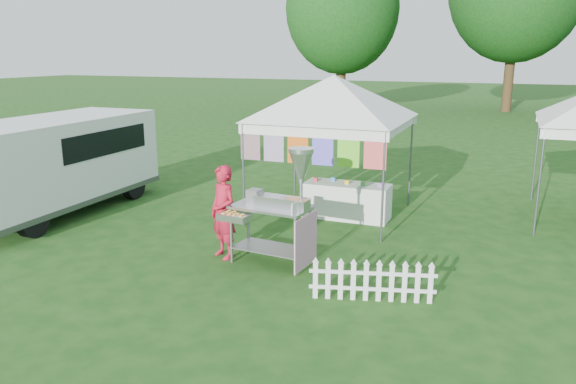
% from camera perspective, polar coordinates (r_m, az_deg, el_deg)
% --- Properties ---
extents(ground, '(120.00, 120.00, 0.00)m').
position_cam_1_polar(ground, '(9.23, -2.25, -7.97)').
color(ground, '#164313').
rests_on(ground, ground).
extents(canopy_main, '(4.24, 4.24, 3.45)m').
position_cam_1_polar(canopy_main, '(11.84, 4.70, 11.73)').
color(canopy_main, '#59595E').
rests_on(canopy_main, ground).
extents(tree_left, '(6.40, 6.40, 9.53)m').
position_cam_1_polar(tree_left, '(33.28, 5.55, 18.11)').
color(tree_left, '#3E2A16').
rests_on(tree_left, ground).
extents(donut_cart, '(1.50, 0.94, 1.99)m').
position_cam_1_polar(donut_cart, '(9.08, -0.71, -0.54)').
color(donut_cart, gray).
rests_on(donut_cart, ground).
extents(vendor, '(0.70, 0.63, 1.62)m').
position_cam_1_polar(vendor, '(9.62, -6.60, -2.04)').
color(vendor, '#B8162D').
rests_on(vendor, ground).
extents(cargo_van, '(2.05, 5.00, 2.06)m').
position_cam_1_polar(cargo_van, '(13.36, -22.31, 2.88)').
color(cargo_van, white).
rests_on(cargo_van, ground).
extents(picket_fence, '(1.74, 0.51, 0.56)m').
position_cam_1_polar(picket_fence, '(8.15, 8.56, -9.03)').
color(picket_fence, white).
rests_on(picket_fence, ground).
extents(display_table, '(1.80, 0.70, 0.75)m').
position_cam_1_polar(display_table, '(12.02, 5.99, -0.89)').
color(display_table, white).
rests_on(display_table, ground).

